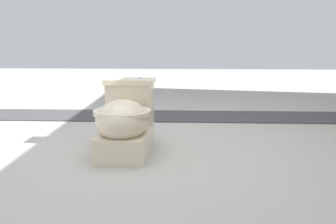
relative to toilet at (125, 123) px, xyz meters
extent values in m
plane|color=#A8A59E|center=(0.04, 0.15, -0.22)|extent=(14.00, 14.00, 0.00)
cube|color=#423F44|center=(-1.28, 0.65, -0.21)|extent=(0.56, 8.00, 0.01)
cube|color=beige|center=(0.00, 0.00, -0.14)|extent=(0.61, 0.36, 0.17)
ellipsoid|color=beige|center=(0.10, 0.00, 0.04)|extent=(0.45, 0.37, 0.28)
cylinder|color=beige|center=(0.10, 0.00, 0.10)|extent=(0.40, 0.40, 0.03)
cube|color=beige|center=(-0.21, 0.01, 0.10)|extent=(0.19, 0.35, 0.30)
cube|color=beige|center=(-0.21, 0.01, 0.27)|extent=(0.22, 0.37, 0.04)
cylinder|color=silver|center=(-0.21, 0.09, 0.29)|extent=(0.02, 0.02, 0.01)
camera|label=1|loc=(2.66, 0.42, 0.61)|focal=42.00mm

